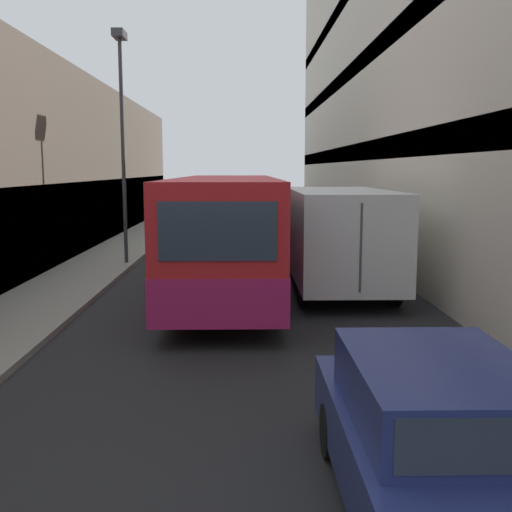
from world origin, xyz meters
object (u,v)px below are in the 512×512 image
Objects in this scene: box_truck at (334,232)px; street_lamp at (122,106)px; car_hatchback at (439,441)px; bus at (227,231)px.

street_lamp is (-6.38, 3.25, 3.71)m from box_truck.
box_truck reaches higher than car_hatchback.
bus is 3.00m from box_truck.
car_hatchback is 10.92m from bus.
bus is (-2.22, 10.66, 0.84)m from car_hatchback.
bus is at bearing 101.77° from car_hatchback.
car_hatchback is 16.25m from street_lamp.
box_truck is 8.07m from street_lamp.
car_hatchback is 0.56× the size of street_lamp.
bus is at bearing -48.53° from street_lamp.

